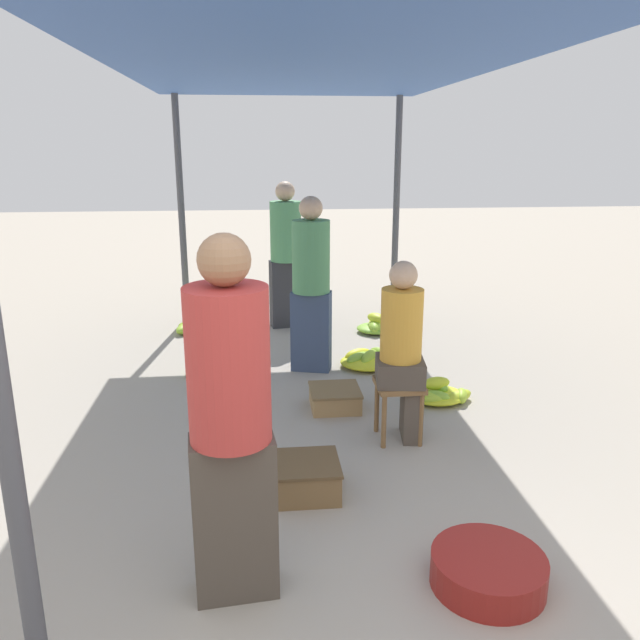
# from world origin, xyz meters

# --- Properties ---
(canopy_post_back_left) EXTENTS (0.08, 0.08, 2.70)m
(canopy_post_back_left) POSITION_xyz_m (-1.32, 5.92, 1.35)
(canopy_post_back_left) COLOR #4C4C51
(canopy_post_back_left) RESTS_ON ground
(canopy_post_back_right) EXTENTS (0.08, 0.08, 2.70)m
(canopy_post_back_right) POSITION_xyz_m (1.32, 5.92, 1.35)
(canopy_post_back_right) COLOR #4C4C51
(canopy_post_back_right) RESTS_ON ground
(canopy_tarp) EXTENTS (3.04, 6.02, 0.04)m
(canopy_tarp) POSITION_xyz_m (0.00, 3.11, 2.72)
(canopy_tarp) COLOR #33569E
(canopy_tarp) RESTS_ON canopy_post_front_left
(vendor_foreground) EXTENTS (0.41, 0.41, 1.76)m
(vendor_foreground) POSITION_xyz_m (-0.56, 0.83, 0.92)
(vendor_foreground) COLOR #4C4238
(vendor_foreground) RESTS_ON ground
(stool) EXTENTS (0.34, 0.34, 0.45)m
(stool) POSITION_xyz_m (0.59, 2.38, 0.36)
(stool) COLOR brown
(stool) RESTS_ON ground
(vendor_seated) EXTENTS (0.38, 0.38, 1.35)m
(vendor_seated) POSITION_xyz_m (0.61, 2.39, 0.71)
(vendor_seated) COLOR #4C4238
(vendor_seated) RESTS_ON ground
(basin_black) EXTENTS (0.57, 0.57, 0.16)m
(basin_black) POSITION_xyz_m (0.67, 0.75, 0.08)
(basin_black) COLOR maroon
(basin_black) RESTS_ON ground
(banana_pile_left_0) EXTENTS (0.40, 0.40, 0.17)m
(banana_pile_left_0) POSITION_xyz_m (-0.95, 3.94, 0.07)
(banana_pile_left_0) COLOR #AECA2D
(banana_pile_left_0) RESTS_ON ground
(banana_pile_left_1) EXTENTS (0.65, 0.53, 0.15)m
(banana_pile_left_1) POSITION_xyz_m (-1.10, 5.38, 0.06)
(banana_pile_left_1) COLOR #93BF32
(banana_pile_left_1) RESTS_ON ground
(banana_pile_right_0) EXTENTS (0.58, 0.52, 0.16)m
(banana_pile_right_0) POSITION_xyz_m (0.65, 3.99, 0.06)
(banana_pile_right_0) COLOR #8FBD33
(banana_pile_right_0) RESTS_ON ground
(banana_pile_right_1) EXTENTS (0.48, 0.56, 0.23)m
(banana_pile_right_1) POSITION_xyz_m (0.95, 5.13, 0.07)
(banana_pile_right_1) COLOR #8FBE32
(banana_pile_right_1) RESTS_ON ground
(banana_pile_right_2) EXTENTS (0.63, 0.43, 0.21)m
(banana_pile_right_2) POSITION_xyz_m (1.10, 3.03, 0.07)
(banana_pile_right_2) COLOR #A1C52F
(banana_pile_right_2) RESTS_ON ground
(crate_near) EXTENTS (0.41, 0.41, 0.22)m
(crate_near) POSITION_xyz_m (-0.15, 1.69, 0.11)
(crate_near) COLOR brown
(crate_near) RESTS_ON ground
(crate_mid) EXTENTS (0.41, 0.41, 0.17)m
(crate_mid) POSITION_xyz_m (0.19, 3.00, 0.09)
(crate_mid) COLOR #9E7A4C
(crate_mid) RESTS_ON ground
(shopper_walking_mid) EXTENTS (0.42, 0.42, 1.73)m
(shopper_walking_mid) POSITION_xyz_m (-0.08, 5.51, 0.90)
(shopper_walking_mid) COLOR #2D2D33
(shopper_walking_mid) RESTS_ON ground
(shopper_walking_far) EXTENTS (0.44, 0.44, 1.68)m
(shopper_walking_far) POSITION_xyz_m (0.08, 3.95, 0.87)
(shopper_walking_far) COLOR #384766
(shopper_walking_far) RESTS_ON ground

